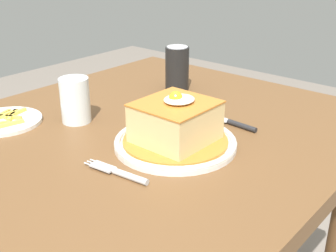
% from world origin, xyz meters
% --- Properties ---
extents(dining_table, '(1.11, 0.86, 0.76)m').
position_xyz_m(dining_table, '(0.00, 0.00, 0.64)').
color(dining_table, brown).
rests_on(dining_table, ground_plane).
extents(main_plate, '(0.25, 0.25, 0.02)m').
position_xyz_m(main_plate, '(0.03, -0.11, 0.77)').
color(main_plate, white).
rests_on(main_plate, dining_table).
extents(sandwich_meal, '(0.22, 0.22, 0.11)m').
position_xyz_m(sandwich_meal, '(0.03, -0.11, 0.81)').
color(sandwich_meal, orange).
rests_on(sandwich_meal, main_plate).
extents(fork, '(0.03, 0.14, 0.01)m').
position_xyz_m(fork, '(-0.12, -0.12, 0.76)').
color(fork, silver).
rests_on(fork, dining_table).
extents(knife, '(0.03, 0.17, 0.01)m').
position_xyz_m(knife, '(0.20, -0.14, 0.76)').
color(knife, '#262628').
rests_on(knife, dining_table).
extents(soda_can, '(0.07, 0.07, 0.12)m').
position_xyz_m(soda_can, '(0.32, 0.12, 0.82)').
color(soda_can, black).
rests_on(soda_can, dining_table).
extents(drinking_glass, '(0.07, 0.07, 0.10)m').
position_xyz_m(drinking_glass, '(-0.01, 0.15, 0.80)').
color(drinking_glass, '#3F2314').
rests_on(drinking_glass, dining_table).
extents(side_plate_fries, '(0.17, 0.17, 0.02)m').
position_xyz_m(side_plate_fries, '(-0.13, 0.27, 0.76)').
color(side_plate_fries, white).
rests_on(side_plate_fries, dining_table).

